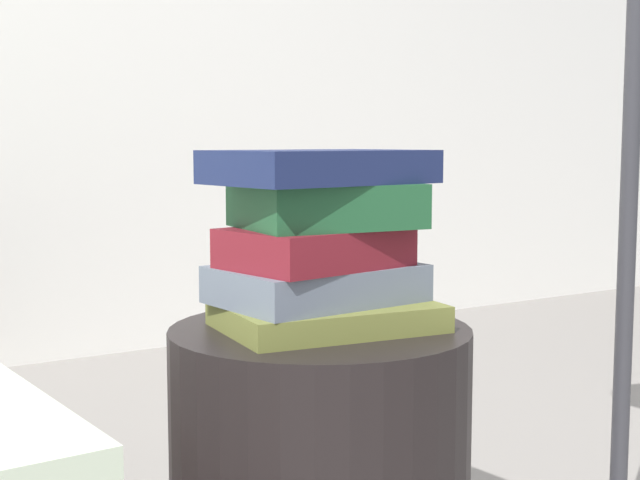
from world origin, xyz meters
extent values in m
cube|color=olive|center=(0.01, -0.01, 0.50)|extent=(0.32, 0.24, 0.04)
cube|color=slate|center=(0.00, 0.01, 0.54)|extent=(0.29, 0.21, 0.05)
cube|color=maroon|center=(-0.01, 0.00, 0.59)|extent=(0.26, 0.21, 0.05)
cube|color=#1E512D|center=(0.01, 0.00, 0.65)|extent=(0.25, 0.20, 0.06)
cube|color=#19234C|center=(0.00, 0.00, 0.71)|extent=(0.31, 0.22, 0.05)
cylinder|color=#333338|center=(0.58, -0.06, 0.76)|extent=(0.03, 0.03, 1.29)
camera|label=1|loc=(-0.68, -1.08, 0.74)|focal=51.08mm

